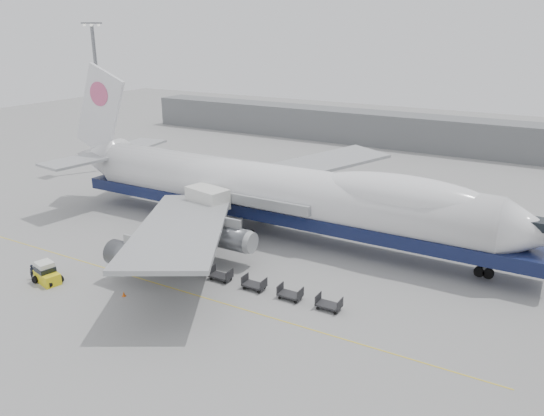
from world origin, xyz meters
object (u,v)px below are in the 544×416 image
Objects in this scene: catering_truck at (208,210)px; baggage_tug at (46,274)px; airliner at (279,192)px; ground_worker at (33,272)px.

catering_truck reaches higher than baggage_tug.
airliner is 9.01m from catering_truck.
baggage_tug reaches higher than ground_worker.
baggage_tug is 1.90m from ground_worker.
catering_truck is (-7.30, -4.83, -2.16)m from airliner.
catering_truck is at bearing -146.49° from airliner.
catering_truck is at bearing -1.06° from ground_worker.
baggage_tug is at bearing -59.00° from ground_worker.
baggage_tug is (-14.15, -23.30, -4.66)m from airliner.
airliner reaches higher than catering_truck.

